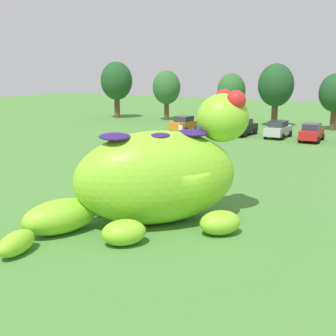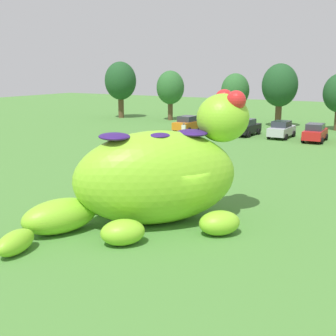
{
  "view_description": "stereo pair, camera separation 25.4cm",
  "coord_description": "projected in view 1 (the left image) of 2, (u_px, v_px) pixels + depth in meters",
  "views": [
    {
      "loc": [
        8.78,
        -16.97,
        6.81
      ],
      "look_at": [
        -1.17,
        0.55,
        2.31
      ],
      "focal_mm": 47.93,
      "sensor_mm": 36.0,
      "label": 1
    },
    {
      "loc": [
        9.0,
        -16.84,
        6.81
      ],
      "look_at": [
        -1.17,
        0.55,
        2.31
      ],
      "focal_mm": 47.93,
      "sensor_mm": 36.0,
      "label": 2
    }
  ],
  "objects": [
    {
      "name": "ground_plane",
      "position": [
        185.0,
        223.0,
        20.12
      ],
      "size": [
        160.0,
        160.0,
        0.0
      ],
      "primitive_type": "plane",
      "color": "#4C8438"
    },
    {
      "name": "giant_inflatable_creature",
      "position": [
        157.0,
        176.0,
        19.82
      ],
      "size": [
        8.36,
        10.86,
        5.87
      ],
      "color": "#8CD12D",
      "rests_on": "ground"
    },
    {
      "name": "car_orange",
      "position": [
        184.0,
        124.0,
        49.14
      ],
      "size": [
        2.01,
        4.14,
        1.72
      ],
      "color": "orange",
      "rests_on": "ground"
    },
    {
      "name": "car_blue",
      "position": [
        212.0,
        125.0,
        47.78
      ],
      "size": [
        2.1,
        4.18,
        1.72
      ],
      "color": "#2347B7",
      "rests_on": "ground"
    },
    {
      "name": "car_black",
      "position": [
        243.0,
        127.0,
        46.3
      ],
      "size": [
        2.14,
        4.2,
        1.72
      ],
      "color": "black",
      "rests_on": "ground"
    },
    {
      "name": "car_silver",
      "position": [
        278.0,
        129.0,
        44.67
      ],
      "size": [
        2.02,
        4.14,
        1.72
      ],
      "color": "#B7BABF",
      "rests_on": "ground"
    },
    {
      "name": "car_red",
      "position": [
        312.0,
        132.0,
        42.54
      ],
      "size": [
        2.07,
        4.17,
        1.72
      ],
      "color": "red",
      "rests_on": "ground"
    },
    {
      "name": "tree_far_left",
      "position": [
        117.0,
        81.0,
        61.91
      ],
      "size": [
        4.34,
        4.34,
        7.71
      ],
      "color": "brown",
      "rests_on": "ground"
    },
    {
      "name": "tree_left",
      "position": [
        167.0,
        88.0,
        59.32
      ],
      "size": [
        3.67,
        3.67,
        6.51
      ],
      "color": "brown",
      "rests_on": "ground"
    },
    {
      "name": "tree_mid_left",
      "position": [
        231.0,
        91.0,
        55.91
      ],
      "size": [
        3.5,
        3.5,
        6.2
      ],
      "color": "brown",
      "rests_on": "ground"
    },
    {
      "name": "tree_centre_left",
      "position": [
        276.0,
        86.0,
        52.41
      ],
      "size": [
        4.15,
        4.15,
        7.37
      ],
      "color": "brown",
      "rests_on": "ground"
    },
    {
      "name": "tree_centre",
      "position": [
        335.0,
        93.0,
        49.52
      ],
      "size": [
        3.53,
        3.53,
        6.27
      ],
      "color": "brown",
      "rests_on": "ground"
    },
    {
      "name": "spectator_near_inflatable",
      "position": [
        105.0,
        160.0,
        29.9
      ],
      "size": [
        0.38,
        0.26,
        1.71
      ],
      "color": "#2D334C",
      "rests_on": "ground"
    },
    {
      "name": "spectator_mid_field",
      "position": [
        181.0,
        131.0,
        43.19
      ],
      "size": [
        0.38,
        0.26,
        1.71
      ],
      "color": "#726656",
      "rests_on": "ground"
    },
    {
      "name": "spectator_by_cars",
      "position": [
        129.0,
        154.0,
        31.92
      ],
      "size": [
        0.38,
        0.26,
        1.71
      ],
      "color": "#726656",
      "rests_on": "ground"
    }
  ]
}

